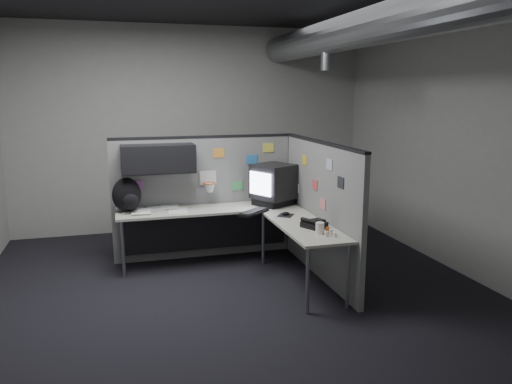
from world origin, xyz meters
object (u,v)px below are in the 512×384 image
object	(u,v)px
desk	(233,221)
monitor	(274,184)
phone	(314,224)
backpack	(127,196)
keyboard	(253,212)

from	to	relation	value
desk	monitor	xyz separation A→B (m)	(0.62, 0.26, 0.39)
phone	backpack	bearing A→B (deg)	129.53
monitor	backpack	size ratio (longest dim) A/B	1.48
keyboard	backpack	bearing A→B (deg)	165.40
desk	monitor	bearing A→B (deg)	23.01
monitor	desk	bearing A→B (deg)	-140.57
monitor	phone	world-z (taller)	monitor
phone	backpack	world-z (taller)	backpack
monitor	phone	size ratio (longest dim) A/B	2.10
desk	keyboard	bearing A→B (deg)	-31.99
monitor	keyboard	bearing A→B (deg)	-117.22
monitor	keyboard	distance (m)	0.62
monitor	keyboard	size ratio (longest dim) A/B	1.40
monitor	backpack	distance (m)	1.86
desk	monitor	world-z (taller)	monitor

